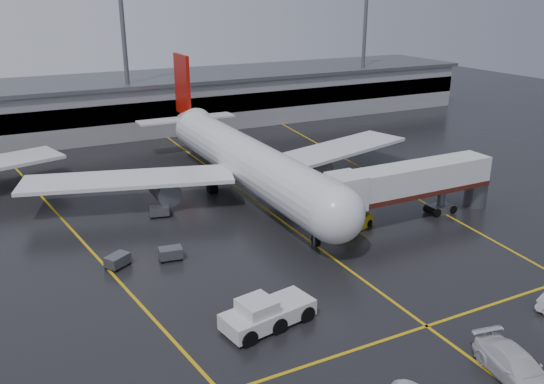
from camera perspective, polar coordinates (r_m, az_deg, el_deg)
name	(u,v)px	position (r m, az deg, el deg)	size (l,w,h in m)	color
ground	(280,220)	(57.99, 0.86, -2.83)	(220.00, 220.00, 0.00)	black
apron_line_centre	(280,220)	(57.99, 0.86, -2.82)	(0.25, 90.00, 0.02)	gold
apron_line_stop	(427,326)	(42.00, 15.41, -12.98)	(60.00, 0.25, 0.02)	gold
apron_line_left	(63,220)	(61.67, -20.42, -2.71)	(0.25, 70.00, 0.02)	gold
apron_line_right	(366,170)	(75.09, 9.48, 2.20)	(0.25, 70.00, 0.02)	gold
terminal	(151,102)	(100.12, -12.21, 8.93)	(122.00, 19.00, 8.60)	gray
light_mast_mid	(124,45)	(91.89, -14.75, 14.22)	(3.00, 1.20, 25.45)	#595B60
light_mast_right	(365,35)	(110.83, 9.37, 15.41)	(3.00, 1.20, 25.45)	#595B60
main_airliner	(241,157)	(64.86, -3.13, 3.54)	(48.80, 45.60, 14.10)	silver
jet_bridge	(412,184)	(58.40, 14.05, 0.84)	(19.90, 3.40, 6.05)	silver
pushback_tractor	(266,314)	(40.11, -0.62, -12.27)	(7.09, 3.91, 2.40)	silver
belt_loader	(355,222)	(56.34, 8.45, -3.07)	(4.29, 2.98, 2.51)	gold
service_van_b	(516,367)	(38.29, 23.53, -15.95)	(2.52, 6.20, 1.80)	silver
baggage_cart_a	(171,253)	(50.18, -10.26, -6.11)	(2.16, 1.57, 1.12)	#595B60
baggage_cart_b	(117,260)	(49.90, -15.41, -6.69)	(2.39, 2.18, 1.12)	#595B60
baggage_cart_c	(159,211)	(59.76, -11.35, -1.89)	(2.25, 1.74, 1.12)	#595B60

